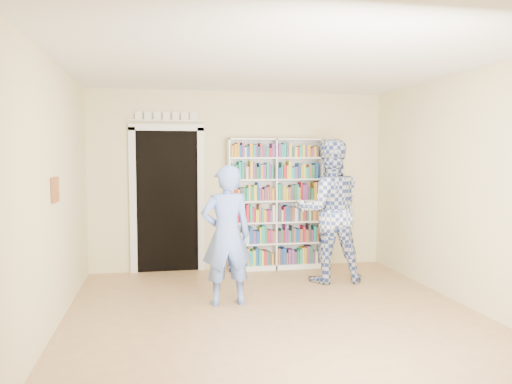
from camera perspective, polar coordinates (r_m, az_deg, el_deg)
The scene contains 11 objects.
floor at distance 5.46m, azimuth 2.47°, elevation -14.38°, with size 5.00×5.00×0.00m, color #9F6F4D.
ceiling at distance 5.26m, azimuth 2.57°, elevation 14.71°, with size 5.00×5.00×0.00m, color white.
wall_back at distance 7.64m, azimuth -1.84°, elevation 1.30°, with size 4.50×4.50×0.00m, color beige.
wall_left at distance 5.16m, azimuth -22.60°, elevation -0.47°, with size 5.00×5.00×0.00m, color beige.
wall_right at distance 6.12m, azimuth 23.49°, elevation 0.20°, with size 5.00×5.00×0.00m, color beige.
bookshelf at distance 7.61m, azimuth 2.17°, elevation -1.32°, with size 1.45×0.27×1.99m.
doorway at distance 7.53m, azimuth -10.10°, elevation -0.11°, with size 1.10×0.08×2.43m.
wall_art at distance 5.34m, azimuth -21.97°, elevation 0.24°, with size 0.03×0.25×0.25m, color maroon.
man_blue at distance 5.81m, azimuth -3.39°, elevation -4.98°, with size 0.59×0.39×1.63m, color #6688E3.
man_plaid at distance 6.92m, azimuth 8.33°, elevation -2.14°, with size 0.95×0.74×1.96m, color #2F4792.
paper_sheet at distance 6.78m, azimuth 9.65°, elevation -1.27°, with size 0.23×0.01×0.33m, color white.
Camera 1 is at (-1.20, -5.03, 1.75)m, focal length 35.00 mm.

